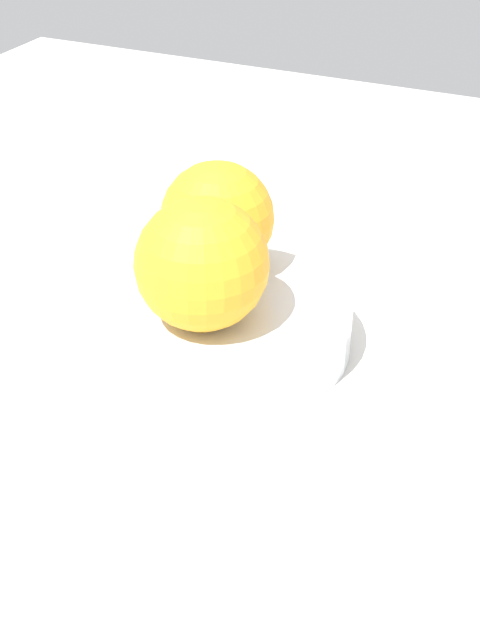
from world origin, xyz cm
name	(u,v)px	position (x,y,z in cm)	size (l,w,h in cm)	color
ground_plane	(240,359)	(0.00, 0.00, -1.00)	(110.00, 110.00, 2.00)	silver
fruit_bowl	(240,326)	(0.00, 0.00, 1.68)	(14.30, 14.30, 3.55)	silver
orange_in_bowl_0	(202,264)	(1.12, 2.95, 7.55)	(8.00, 8.00, 8.00)	#F9A823
orange_in_bowl_1	(217,218)	(3.09, -3.24, 7.28)	(7.46, 7.46, 7.46)	#F9A823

